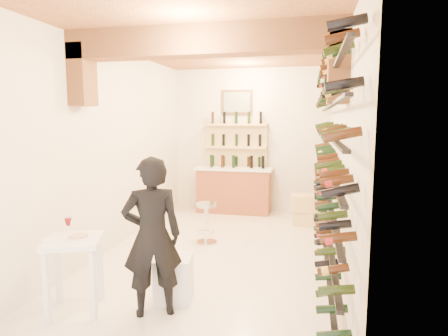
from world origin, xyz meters
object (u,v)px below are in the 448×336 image
object	(u,v)px
person	(152,237)
back_counter	(234,189)
wine_rack	(324,156)
tasting_table	(74,252)
chrome_barstool	(206,220)
crate_lower	(305,218)
white_stool	(174,278)

from	to	relation	value
person	back_counter	bearing A→B (deg)	-115.94
wine_rack	back_counter	world-z (taller)	wine_rack
tasting_table	chrome_barstool	bearing A→B (deg)	51.27
wine_rack	chrome_barstool	world-z (taller)	wine_rack
chrome_barstool	crate_lower	size ratio (longest dim) A/B	1.47
back_counter	crate_lower	size ratio (longest dim) A/B	3.61
wine_rack	tasting_table	xyz separation A→B (m)	(-2.63, -2.14, -0.88)
chrome_barstool	back_counter	bearing A→B (deg)	89.36
wine_rack	person	world-z (taller)	wine_rack
person	crate_lower	world-z (taller)	person
tasting_table	person	bearing A→B (deg)	-12.38
tasting_table	wine_rack	bearing A→B (deg)	17.38
wine_rack	person	size ratio (longest dim) A/B	3.34
wine_rack	person	distance (m)	2.77
back_counter	white_stool	distance (m)	4.31
back_counter	white_stool	xyz separation A→B (m)	(0.14, -4.30, -0.28)
tasting_table	chrome_barstool	distance (m)	2.68
tasting_table	crate_lower	distance (m)	4.75
crate_lower	chrome_barstool	bearing A→B (deg)	-136.22
person	chrome_barstool	world-z (taller)	person
chrome_barstool	crate_lower	distance (m)	2.23
back_counter	tasting_table	size ratio (longest dim) A/B	1.72
white_stool	back_counter	bearing A→B (deg)	91.91
person	crate_lower	size ratio (longest dim) A/B	3.62
wine_rack	white_stool	distance (m)	2.69
crate_lower	person	bearing A→B (deg)	-111.27
back_counter	person	distance (m)	4.66
tasting_table	person	world-z (taller)	person
wine_rack	white_stool	size ratio (longest dim) A/B	11.15
white_stool	person	xyz separation A→B (m)	(-0.10, -0.35, 0.60)
chrome_barstool	crate_lower	xyz separation A→B (m)	(1.60, 1.53, -0.26)
tasting_table	chrome_barstool	xyz separation A→B (m)	(0.78, 2.55, -0.27)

